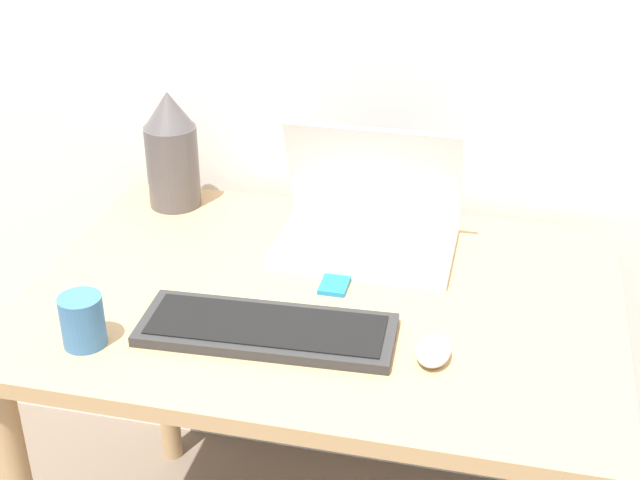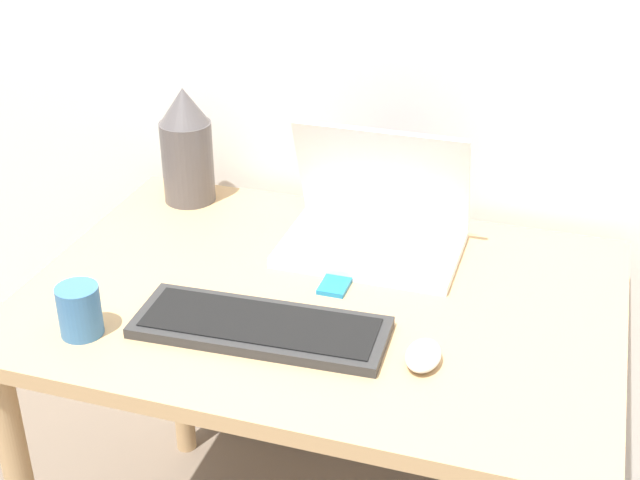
{
  "view_description": "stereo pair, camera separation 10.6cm",
  "coord_description": "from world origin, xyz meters",
  "px_view_note": "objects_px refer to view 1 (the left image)",
  "views": [
    {
      "loc": [
        0.31,
        -0.95,
        1.57
      ],
      "look_at": [
        -0.01,
        0.38,
        0.84
      ],
      "focal_mm": 50.0,
      "sensor_mm": 36.0,
      "label": 1
    },
    {
      "loc": [
        0.41,
        -0.92,
        1.57
      ],
      "look_at": [
        -0.01,
        0.38,
        0.84
      ],
      "focal_mm": 50.0,
      "sensor_mm": 36.0,
      "label": 2
    }
  ],
  "objects_px": {
    "laptop": "(368,221)",
    "mug": "(83,321)",
    "mouse": "(433,350)",
    "vase": "(172,151)",
    "keyboard": "(267,329)",
    "mp3_player": "(334,285)"
  },
  "relations": [
    {
      "from": "laptop",
      "to": "mug",
      "type": "distance_m",
      "value": 0.58
    },
    {
      "from": "mouse",
      "to": "vase",
      "type": "relative_size",
      "value": 0.34
    },
    {
      "from": "keyboard",
      "to": "mug",
      "type": "relative_size",
      "value": 4.87
    },
    {
      "from": "mouse",
      "to": "mug",
      "type": "height_order",
      "value": "mug"
    },
    {
      "from": "keyboard",
      "to": "mp3_player",
      "type": "bearing_deg",
      "value": 66.07
    },
    {
      "from": "laptop",
      "to": "mp3_player",
      "type": "relative_size",
      "value": 5.37
    },
    {
      "from": "laptop",
      "to": "keyboard",
      "type": "height_order",
      "value": "laptop"
    },
    {
      "from": "vase",
      "to": "mp3_player",
      "type": "height_order",
      "value": "vase"
    },
    {
      "from": "vase",
      "to": "mug",
      "type": "distance_m",
      "value": 0.53
    },
    {
      "from": "mouse",
      "to": "vase",
      "type": "xyz_separation_m",
      "value": [
        -0.6,
        0.43,
        0.11
      ]
    },
    {
      "from": "vase",
      "to": "mug",
      "type": "bearing_deg",
      "value": -84.73
    },
    {
      "from": "laptop",
      "to": "mouse",
      "type": "relative_size",
      "value": 3.91
    },
    {
      "from": "laptop",
      "to": "keyboard",
      "type": "relative_size",
      "value": 0.79
    },
    {
      "from": "laptop",
      "to": "mouse",
      "type": "xyz_separation_m",
      "value": [
        0.17,
        -0.35,
        -0.04
      ]
    },
    {
      "from": "laptop",
      "to": "mouse",
      "type": "bearing_deg",
      "value": -64.08
    },
    {
      "from": "mouse",
      "to": "mug",
      "type": "xyz_separation_m",
      "value": [
        -0.55,
        -0.09,
        0.03
      ]
    },
    {
      "from": "mouse",
      "to": "mug",
      "type": "distance_m",
      "value": 0.56
    },
    {
      "from": "keyboard",
      "to": "mp3_player",
      "type": "distance_m",
      "value": 0.19
    },
    {
      "from": "laptop",
      "to": "mug",
      "type": "bearing_deg",
      "value": -131.34
    },
    {
      "from": "laptop",
      "to": "mp3_player",
      "type": "bearing_deg",
      "value": -99.39
    },
    {
      "from": "mouse",
      "to": "vase",
      "type": "bearing_deg",
      "value": 144.2
    },
    {
      "from": "keyboard",
      "to": "mp3_player",
      "type": "xyz_separation_m",
      "value": [
        0.08,
        0.17,
        -0.01
      ]
    }
  ]
}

